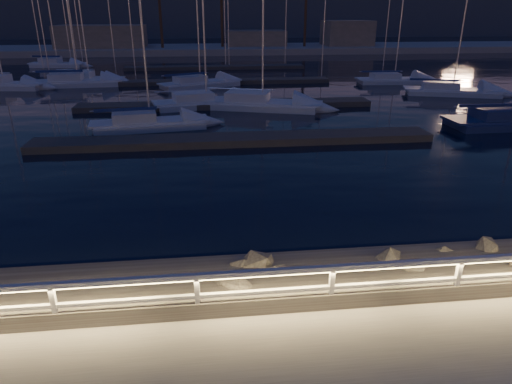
% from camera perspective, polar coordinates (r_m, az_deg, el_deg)
% --- Properties ---
extents(ground, '(400.00, 400.00, 0.00)m').
position_cam_1_polar(ground, '(10.69, 3.91, -14.36)').
color(ground, '#ADA79C').
rests_on(ground, ground).
extents(harbor_water, '(400.00, 440.00, 0.60)m').
position_cam_1_polar(harbor_water, '(40.38, -4.18, 11.44)').
color(harbor_water, black).
rests_on(harbor_water, ground).
extents(guard_rail, '(44.11, 0.12, 1.06)m').
position_cam_1_polar(guard_rail, '(10.24, 3.64, -10.89)').
color(guard_rail, white).
rests_on(guard_rail, ground).
extents(riprap, '(26.36, 2.57, 1.30)m').
position_cam_1_polar(riprap, '(12.75, -26.01, -11.50)').
color(riprap, slate).
rests_on(riprap, ground).
extents(floating_docks, '(22.00, 36.00, 0.40)m').
position_cam_1_polar(floating_docks, '(41.54, -4.29, 12.52)').
color(floating_docks, '#534B45').
rests_on(floating_docks, ground).
extents(far_shore, '(160.00, 14.00, 5.20)m').
position_cam_1_polar(far_shore, '(82.74, -5.78, 17.60)').
color(far_shore, '#ADA79C').
rests_on(far_shore, ground).
extents(distant_hills, '(230.00, 37.50, 18.00)m').
position_cam_1_polar(distant_hills, '(143.62, -15.81, 20.49)').
color(distant_hills, '#343F51').
rests_on(distant_hills, ground).
extents(sailboat_c, '(9.00, 5.09, 14.75)m').
position_cam_1_polar(sailboat_c, '(34.52, 0.42, 11.09)').
color(sailboat_c, silver).
rests_on(sailboat_c, ground).
extents(sailboat_e, '(8.02, 3.66, 13.27)m').
position_cam_1_polar(sailboat_e, '(49.49, -29.18, 11.71)').
color(sailboat_e, silver).
rests_on(sailboat_e, ground).
extents(sailboat_f, '(7.39, 3.16, 12.21)m').
position_cam_1_polar(sailboat_f, '(29.28, -13.47, 8.47)').
color(sailboat_f, silver).
rests_on(sailboat_f, ground).
extents(sailboat_g, '(8.32, 4.12, 13.61)m').
position_cam_1_polar(sailboat_g, '(35.46, -6.54, 11.20)').
color(sailboat_g, silver).
rests_on(sailboat_g, ground).
extents(sailboat_h, '(8.39, 4.74, 13.70)m').
position_cam_1_polar(sailboat_h, '(43.77, 23.08, 11.64)').
color(sailboat_h, silver).
rests_on(sailboat_h, ground).
extents(sailboat_j, '(8.37, 2.98, 14.02)m').
position_cam_1_polar(sailboat_j, '(48.37, -21.60, 12.73)').
color(sailboat_j, silver).
rests_on(sailboat_j, ground).
extents(sailboat_k, '(8.10, 5.32, 13.46)m').
position_cam_1_polar(sailboat_k, '(44.86, -7.24, 13.40)').
color(sailboat_k, silver).
rests_on(sailboat_k, ground).
extents(sailboat_l, '(7.69, 2.65, 12.82)m').
position_cam_1_polar(sailboat_l, '(48.97, 16.68, 13.35)').
color(sailboat_l, silver).
rests_on(sailboat_l, ground).
extents(sailboat_m, '(7.24, 3.17, 12.00)m').
position_cam_1_polar(sailboat_m, '(65.78, -23.70, 14.47)').
color(sailboat_m, silver).
rests_on(sailboat_m, ground).
extents(sailboat_n, '(7.10, 3.23, 11.69)m').
position_cam_1_polar(sailboat_n, '(50.64, -20.33, 13.19)').
color(sailboat_n, silver).
rests_on(sailboat_n, ground).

